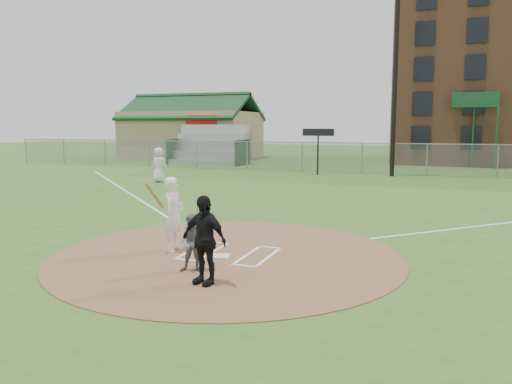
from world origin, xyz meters
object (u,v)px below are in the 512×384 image
(batter_at_plate, at_px, (174,214))
(ondeck_player, at_px, (159,165))
(home_plate, at_px, (221,256))
(umpire, at_px, (204,240))
(catcher, at_px, (193,243))

(batter_at_plate, bearing_deg, ondeck_player, 122.38)
(home_plate, distance_m, umpire, 2.21)
(home_plate, xyz_separation_m, umpire, (0.53, -1.96, 0.87))
(umpire, distance_m, batter_at_plate, 2.82)
(umpire, bearing_deg, ondeck_player, 137.07)
(ondeck_player, relative_size, batter_at_plate, 1.04)
(home_plate, relative_size, ondeck_player, 0.22)
(catcher, height_order, ondeck_player, ondeck_player)
(catcher, height_order, umpire, umpire)
(home_plate, bearing_deg, catcher, -91.88)
(catcher, bearing_deg, umpire, -64.23)
(home_plate, height_order, batter_at_plate, batter_at_plate)
(catcher, bearing_deg, home_plate, 72.91)
(catcher, xyz_separation_m, umpire, (0.58, -0.66, 0.26))
(catcher, xyz_separation_m, batter_at_plate, (-1.28, 1.46, 0.30))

